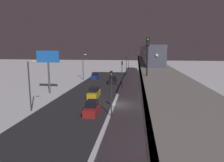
{
  "coord_description": "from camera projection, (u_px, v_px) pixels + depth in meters",
  "views": [
    {
      "loc": [
        -3.44,
        32.11,
        9.49
      ],
      "look_at": [
        1.92,
        -11.46,
        2.08
      ],
      "focal_mm": 31.66,
      "sensor_mm": 36.0,
      "label": 1
    }
  ],
  "objects": [
    {
      "name": "ground_plane",
      "position": [
        115.0,
        104.0,
        33.42
      ],
      "size": [
        240.0,
        240.0,
        0.0
      ],
      "primitive_type": "plane",
      "color": "white"
    },
    {
      "name": "commercial_billboard",
      "position": [
        48.0,
        61.0,
        40.51
      ],
      "size": [
        4.8,
        0.36,
        8.9
      ],
      "color": "#4C4C51",
      "rests_on": "ground_plane"
    },
    {
      "name": "street_lamp_near",
      "position": [
        30.0,
        80.0,
        29.18
      ],
      "size": [
        1.35,
        0.44,
        7.65
      ],
      "color": "#38383D",
      "rests_on": "ground_plane"
    },
    {
      "name": "sedan_red",
      "position": [
        92.0,
        108.0,
        28.6
      ],
      "size": [
        1.8,
        4.26,
        1.97
      ],
      "rotation": [
        0.0,
        0.0,
        3.14
      ],
      "color": "#A51E1E",
      "rests_on": "ground_plane"
    },
    {
      "name": "sedan_blue",
      "position": [
        95.0,
        76.0,
        61.05
      ],
      "size": [
        1.8,
        4.59,
        1.97
      ],
      "color": "navy",
      "rests_on": "ground_plane"
    },
    {
      "name": "traffic_light_near",
      "position": [
        111.0,
        87.0,
        27.02
      ],
      "size": [
        0.32,
        0.44,
        6.4
      ],
      "color": "#2D2D2D",
      "rests_on": "ground_plane"
    },
    {
      "name": "rail_signal",
      "position": [
        148.0,
        50.0,
        20.48
      ],
      "size": [
        0.36,
        0.41,
        4.0
      ],
      "color": "black",
      "rests_on": "elevated_railway"
    },
    {
      "name": "traffic_light_far",
      "position": [
        126.0,
        64.0,
        66.56
      ],
      "size": [
        0.32,
        0.44,
        6.4
      ],
      "color": "#2D2D2D",
      "rests_on": "ground_plane"
    },
    {
      "name": "sedan_yellow",
      "position": [
        94.0,
        93.0,
        38.32
      ],
      "size": [
        1.8,
        4.72,
        1.97
      ],
      "rotation": [
        0.0,
        0.0,
        3.14
      ],
      "color": "gold",
      "rests_on": "ground_plane"
    },
    {
      "name": "street_lamp_far",
      "position": [
        84.0,
        64.0,
        58.54
      ],
      "size": [
        1.35,
        0.44,
        7.65
      ],
      "color": "#38383D",
      "rests_on": "ground_plane"
    },
    {
      "name": "elevated_railway",
      "position": [
        154.0,
        72.0,
        31.73
      ],
      "size": [
        5.0,
        89.05,
        6.54
      ],
      "color": "gray",
      "rests_on": "ground_plane"
    },
    {
      "name": "traffic_light_mid",
      "position": [
        122.0,
        70.0,
        46.79
      ],
      "size": [
        0.32,
        0.44,
        6.4
      ],
      "color": "#2D2D2D",
      "rests_on": "ground_plane"
    },
    {
      "name": "sedan_black",
      "position": [
        113.0,
        81.0,
        52.94
      ],
      "size": [
        1.8,
        4.1,
        1.97
      ],
      "rotation": [
        0.0,
        0.0,
        3.14
      ],
      "color": "black",
      "rests_on": "ground_plane"
    },
    {
      "name": "avenue_asphalt",
      "position": [
        81.0,
        103.0,
        34.14
      ],
      "size": [
        11.0,
        89.05,
        0.01
      ],
      "primitive_type": "cube",
      "color": "#28282D",
      "rests_on": "ground_plane"
    },
    {
      "name": "traffic_light_distant",
      "position": [
        129.0,
        60.0,
        86.33
      ],
      "size": [
        0.32,
        0.44,
        6.4
      ],
      "color": "#2D2D2D",
      "rests_on": "ground_plane"
    },
    {
      "name": "subway_train",
      "position": [
        147.0,
        52.0,
        55.56
      ],
      "size": [
        2.94,
        55.47,
        3.4
      ],
      "color": "#4C5160",
      "rests_on": "elevated_railway"
    }
  ]
}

